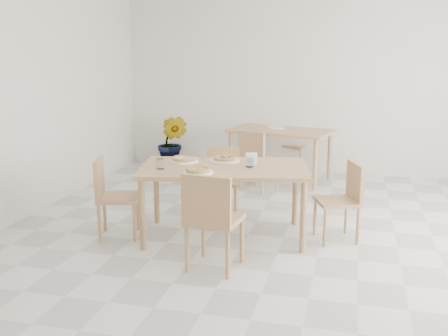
% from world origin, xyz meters
% --- Properties ---
extents(main_table, '(1.84, 1.28, 0.75)m').
position_xyz_m(main_table, '(-0.61, 0.32, 0.68)').
color(main_table, tan).
rests_on(main_table, ground).
extents(chair_south, '(0.48, 0.48, 0.89)m').
position_xyz_m(chair_south, '(-0.50, -0.55, 0.52)').
color(chair_south, tan).
rests_on(chair_south, ground).
extents(chair_north, '(0.45, 0.45, 0.78)m').
position_xyz_m(chair_north, '(-0.83, 1.11, 0.45)').
color(chair_north, tan).
rests_on(chair_north, ground).
extents(chair_west, '(0.52, 0.52, 0.83)m').
position_xyz_m(chair_west, '(-1.74, 0.03, 0.48)').
color(chair_west, tan).
rests_on(chair_west, ground).
extents(chair_east, '(0.51, 0.51, 0.80)m').
position_xyz_m(chair_east, '(0.59, 0.54, 0.46)').
color(chair_east, tan).
rests_on(chair_east, ground).
extents(plate_margherita, '(0.30, 0.30, 0.02)m').
position_xyz_m(plate_margherita, '(-0.78, -0.03, 0.76)').
color(plate_margherita, white).
rests_on(plate_margherita, main_table).
extents(plate_mushroom, '(0.32, 0.32, 0.02)m').
position_xyz_m(plate_mushroom, '(-1.08, 0.45, 0.76)').
color(plate_mushroom, white).
rests_on(plate_mushroom, main_table).
extents(plate_pepperoni, '(0.32, 0.32, 0.02)m').
position_xyz_m(plate_pepperoni, '(-0.67, 0.57, 0.76)').
color(plate_pepperoni, white).
rests_on(plate_pepperoni, main_table).
extents(pizza_margherita, '(0.27, 0.27, 0.03)m').
position_xyz_m(pizza_margherita, '(-0.78, -0.03, 0.78)').
color(pizza_margherita, tan).
rests_on(pizza_margherita, plate_margherita).
extents(pizza_mushroom, '(0.34, 0.34, 0.03)m').
position_xyz_m(pizza_mushroom, '(-1.08, 0.45, 0.78)').
color(pizza_mushroom, tan).
rests_on(pizza_mushroom, plate_mushroom).
extents(pizza_pepperoni, '(0.32, 0.32, 0.03)m').
position_xyz_m(pizza_pepperoni, '(-0.67, 0.57, 0.78)').
color(pizza_pepperoni, tan).
rests_on(pizza_pepperoni, plate_pepperoni).
extents(tumbler_a, '(0.07, 0.07, 0.10)m').
position_xyz_m(tumbler_a, '(-0.35, 0.35, 0.80)').
color(tumbler_a, white).
rests_on(tumbler_a, main_table).
extents(tumbler_b, '(0.08, 0.08, 0.10)m').
position_xyz_m(tumbler_b, '(-1.20, 0.05, 0.80)').
color(tumbler_b, white).
rests_on(tumbler_b, main_table).
extents(napkin_holder, '(0.13, 0.10, 0.14)m').
position_xyz_m(napkin_holder, '(-0.34, 0.40, 0.81)').
color(napkin_holder, silver).
rests_on(napkin_holder, main_table).
extents(fork_a, '(0.05, 0.16, 0.01)m').
position_xyz_m(fork_a, '(-0.48, 0.35, 0.75)').
color(fork_a, silver).
rests_on(fork_a, main_table).
extents(fork_b, '(0.04, 0.18, 0.01)m').
position_xyz_m(fork_b, '(-0.04, 0.31, 0.75)').
color(fork_b, silver).
rests_on(fork_b, main_table).
extents(second_table, '(1.59, 1.14, 0.75)m').
position_xyz_m(second_table, '(-0.40, 2.90, 0.66)').
color(second_table, tan).
rests_on(second_table, ground).
extents(chair_back_s, '(0.55, 0.55, 0.83)m').
position_xyz_m(chair_back_s, '(-0.63, 2.16, 0.48)').
color(chair_back_s, tan).
rests_on(chair_back_s, ground).
extents(chair_back_n, '(0.51, 0.51, 0.77)m').
position_xyz_m(chair_back_n, '(-0.20, 3.66, 0.45)').
color(chair_back_n, tan).
rests_on(chair_back_n, ground).
extents(plate_empty, '(0.28, 0.28, 0.02)m').
position_xyz_m(plate_empty, '(-0.51, 3.07, 0.76)').
color(plate_empty, white).
rests_on(plate_empty, second_table).
extents(potted_plant, '(0.50, 0.41, 0.88)m').
position_xyz_m(potted_plant, '(-2.19, 3.15, 0.44)').
color(potted_plant, '#1F6921').
rests_on(potted_plant, ground).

